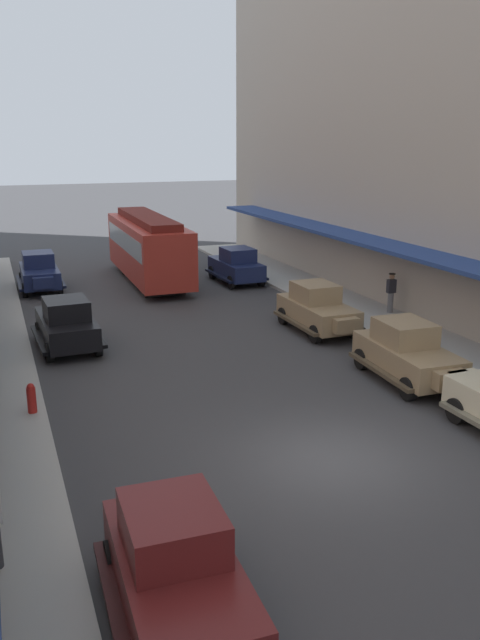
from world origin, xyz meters
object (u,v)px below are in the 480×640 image
Objects in this scene: parked_car_4 at (66,322)px; parked_car_5 at (39,271)px; parked_car_0 at (177,567)px; streetcar at (148,245)px; fire_hydrant at (31,398)px; pedestrian_2 at (391,292)px; parked_car_3 at (407,351)px; parked_car_1 at (236,265)px; parked_car_2 at (317,307)px.

parked_car_5 is at bearing 90.79° from parked_car_4.
parked_car_5 is (-0.08, 24.50, 0.00)m from parked_car_0.
parked_car_0 is 25.05m from streetcar.
pedestrian_2 reaches higher than fire_hydrant.
parked_car_3 is 0.45× the size of streetcar.
parked_car_1 is 17.77m from fire_hydrant.
parked_car_5 is at bearing 84.68° from fire_hydrant.
streetcar reaches higher than parked_car_0.
streetcar is at bearing 61.73° from parked_car_4.
fire_hydrant is (-6.95, -15.73, -1.34)m from streetcar.
parked_car_1 reaches higher than fire_hydrant.
pedestrian_2 is at bearing 59.89° from parked_car_3.
parked_car_4 is 11.31m from streetcar.
parked_car_4 is 0.45× the size of streetcar.
parked_car_2 is (9.34, 13.24, 0.00)m from parked_car_0.
parked_car_0 is 14.51m from parked_car_4.
streetcar is at bearing -0.56° from parked_car_5.
parked_car_4 is at bearing 89.78° from parked_car_0.
parked_car_0 is 19.35m from pedestrian_2.
parked_car_0 is 1.00× the size of parked_car_1.
parked_car_3 is at bearing 38.47° from parked_car_0.
parked_car_1 and parked_car_2 have the same top height.
streetcar is (-4.00, 16.97, 0.96)m from parked_car_3.
parked_car_2 is 0.99× the size of parked_car_3.
parked_car_3 is 17.47m from streetcar.
parked_car_3 reaches higher than fire_hydrant.
parked_car_3 and parked_car_5 have the same top height.
pedestrian_2 is (13.33, -10.39, 0.07)m from parked_car_5.
streetcar reaches higher than fire_hydrant.
parked_car_5 is (-9.63, 1.91, 0.00)m from parked_car_1.
parked_car_2 is at bearing 22.56° from fire_hydrant.
streetcar reaches higher than parked_car_1.
parked_car_3 is at bearing -60.89° from parked_car_5.
pedestrian_2 is (7.85, -10.34, -0.89)m from streetcar.
parked_car_5 is at bearing 142.05° from pedestrian_2.
parked_car_5 is at bearing 129.95° from parked_car_2.
fire_hydrant is at bearing -95.32° from parked_car_5.
parked_car_2 is 9.38m from parked_car_4.
fire_hydrant is at bearing -113.83° from streetcar.
parked_car_3 is (-0.15, -15.12, 0.00)m from parked_car_1.
parked_car_4 is 5.26× the size of fire_hydrant.
parked_car_0 and parked_car_4 have the same top height.
parked_car_3 and parked_car_4 have the same top height.
fire_hydrant is at bearing -128.66° from parked_car_1.
pedestrian_2 is (3.85, 6.63, 0.07)m from parked_car_3.
parked_car_0 is 0.45× the size of streetcar.
parked_car_0 is at bearing -125.21° from parked_car_2.
parked_car_0 and parked_car_5 have the same top height.
parked_car_4 is at bearing 142.98° from parked_car_3.
parked_car_2 is 0.44× the size of streetcar.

